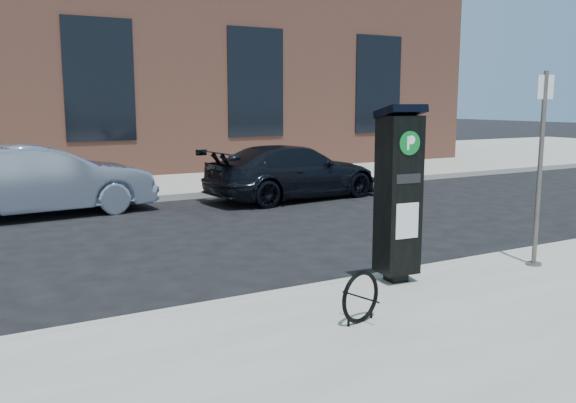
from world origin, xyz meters
TOP-DOWN VIEW (x-y plane):
  - ground at (0.00, 0.00)m, footprint 120.00×120.00m
  - sidewalk_far at (0.00, 14.00)m, footprint 60.00×12.00m
  - curb_near at (0.00, -0.02)m, footprint 60.00×0.12m
  - curb_far at (0.00, 8.02)m, footprint 60.00×0.12m
  - building at (-0.00, 17.00)m, footprint 28.00×10.05m
  - parking_kiosk at (0.82, -0.36)m, footprint 0.54×0.49m
  - sign_pole at (2.96, -0.71)m, footprint 0.23×0.21m
  - bike_rack at (-0.45, -1.34)m, footprint 0.54×0.17m
  - car_silver at (-2.31, 7.40)m, footprint 4.68×1.94m
  - car_dark at (3.45, 6.81)m, footprint 4.74×2.32m

SIDE VIEW (x-z plane):
  - ground at x=0.00m, z-range 0.00..0.00m
  - sidewalk_far at x=0.00m, z-range 0.00..0.15m
  - curb_near at x=0.00m, z-range -0.01..0.15m
  - curb_far at x=0.00m, z-range -0.01..0.15m
  - bike_rack at x=-0.45m, z-range 0.14..0.69m
  - car_dark at x=3.45m, z-range 0.00..1.33m
  - car_silver at x=-2.31m, z-range 0.00..1.51m
  - parking_kiosk at x=0.82m, z-range 0.18..2.38m
  - sign_pole at x=2.96m, z-range 0.14..2.77m
  - building at x=0.00m, z-range 0.02..8.27m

